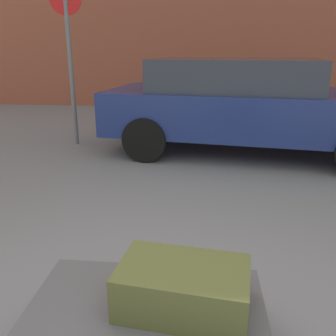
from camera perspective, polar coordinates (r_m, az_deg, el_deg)
name	(u,v)px	position (r m, az deg, el deg)	size (l,w,h in m)	color
luggage_cart	(145,326)	(1.94, -3.69, -23.52)	(1.19, 0.85, 0.34)	#4C4C51
suitcase_olive_rear_left	(183,288)	(1.86, 2.39, -18.31)	(0.63, 0.39, 0.23)	#4C5128
parked_car	(246,104)	(5.74, 12.19, 9.88)	(4.52, 2.41, 1.42)	navy
bollard_kerb_near	(307,109)	(8.38, 21.00, 8.61)	(0.21, 0.21, 0.64)	#383838
no_parking_sign	(69,48)	(6.25, -15.29, 17.73)	(0.50, 0.07, 2.54)	slate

